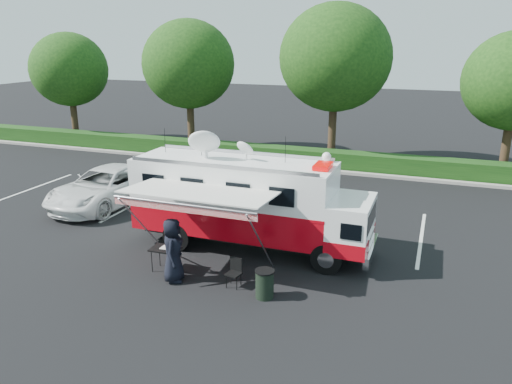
% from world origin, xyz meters
% --- Properties ---
extents(ground_plane, '(120.00, 120.00, 0.00)m').
position_xyz_m(ground_plane, '(0.00, 0.00, 0.00)').
color(ground_plane, black).
rests_on(ground_plane, ground).
extents(back_border, '(60.00, 6.14, 8.87)m').
position_xyz_m(back_border, '(1.14, 12.90, 5.00)').
color(back_border, '#9E998E').
rests_on(back_border, ground_plane).
extents(stall_lines, '(24.12, 5.50, 0.01)m').
position_xyz_m(stall_lines, '(-0.50, 3.00, 0.00)').
color(stall_lines, silver).
rests_on(stall_lines, ground_plane).
extents(command_truck, '(8.20, 2.26, 3.94)m').
position_xyz_m(command_truck, '(-0.07, -0.00, 1.69)').
color(command_truck, black).
rests_on(command_truck, ground_plane).
extents(awning, '(4.47, 2.33, 2.71)m').
position_xyz_m(awning, '(-0.81, -2.35, 2.53)').
color(awning, silver).
rests_on(awning, ground_plane).
extents(white_suv, '(3.05, 5.93, 1.60)m').
position_xyz_m(white_suv, '(-7.63, 2.30, 0.00)').
color(white_suv, silver).
rests_on(white_suv, ground_plane).
extents(person, '(0.90, 1.11, 1.96)m').
position_xyz_m(person, '(-1.31, -3.03, 0.00)').
color(person, black).
rests_on(person, ground_plane).
extents(folding_table, '(0.92, 0.67, 0.76)m').
position_xyz_m(folding_table, '(-1.87, -2.53, 0.71)').
color(folding_table, black).
rests_on(folding_table, ground_plane).
extents(folding_chair, '(0.48, 0.50, 0.86)m').
position_xyz_m(folding_chair, '(0.51, -2.68, 0.50)').
color(folding_chair, black).
rests_on(folding_chair, ground_plane).
extents(trash_bin, '(0.55, 0.55, 0.83)m').
position_xyz_m(trash_bin, '(1.57, -3.06, 0.42)').
color(trash_bin, black).
rests_on(trash_bin, ground_plane).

